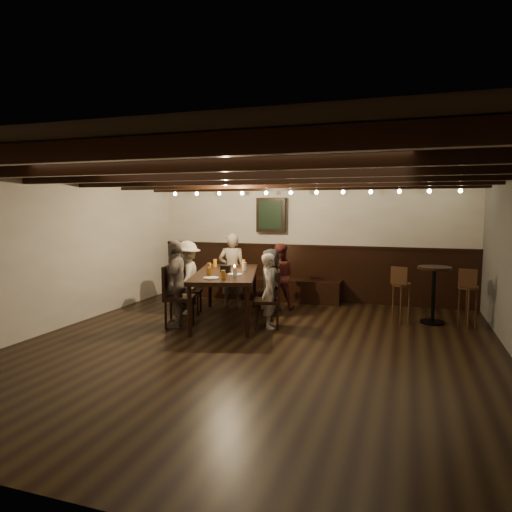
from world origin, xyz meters
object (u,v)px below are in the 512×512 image
(chair_right_far, at_px, (268,310))
(person_left_far, at_px, (176,284))
(high_top_table, at_px, (434,286))
(person_bench_right, at_px, (279,276))
(person_bench_centre, at_px, (232,270))
(dining_table, at_px, (226,276))
(person_right_far, at_px, (270,291))
(person_bench_left, at_px, (184,275))
(bar_stool_right, at_px, (467,306))
(person_left_near, at_px, (187,277))
(chair_right_near, at_px, (269,299))
(person_right_near, at_px, (271,282))
(chair_left_far, at_px, (178,308))
(chair_left_near, at_px, (189,299))
(bar_stool_left, at_px, (401,302))

(chair_right_far, relative_size, person_left_far, 0.65)
(high_top_table, bearing_deg, person_bench_right, 175.25)
(person_bench_centre, distance_m, person_left_far, 1.68)
(dining_table, xyz_separation_m, person_right_far, (0.85, -0.23, -0.16))
(dining_table, relative_size, person_bench_left, 1.91)
(bar_stool_right, bearing_deg, person_left_near, -160.81)
(chair_right_near, height_order, person_right_near, person_right_near)
(chair_right_far, bearing_deg, person_right_far, -90.00)
(chair_left_far, height_order, chair_right_near, chair_left_far)
(chair_right_near, bearing_deg, chair_left_near, 90.00)
(person_right_near, bearing_deg, chair_left_near, 90.00)
(chair_right_far, relative_size, person_bench_centre, 0.64)
(chair_right_near, distance_m, chair_right_far, 0.90)
(dining_table, height_order, person_bench_left, person_bench_left)
(chair_right_near, xyz_separation_m, person_bench_left, (-1.68, -0.01, 0.35))
(bar_stool_left, xyz_separation_m, bar_stool_right, (1.00, 0.05, 0.00))
(person_bench_left, xyz_separation_m, person_bench_right, (1.73, 0.50, -0.01))
(person_bench_centre, distance_m, person_right_far, 1.68)
(chair_left_near, xyz_separation_m, chair_right_near, (1.38, 0.40, 0.01))
(dining_table, relative_size, chair_right_near, 2.63)
(high_top_table, relative_size, bar_stool_left, 0.99)
(chair_right_far, bearing_deg, person_left_far, 90.00)
(chair_right_near, bearing_deg, person_left_near, 90.00)
(person_bench_right, bearing_deg, chair_right_near, 68.10)
(dining_table, height_order, high_top_table, high_top_table)
(person_bench_right, distance_m, person_left_near, 1.71)
(person_bench_centre, height_order, person_left_near, person_bench_centre)
(chair_right_near, height_order, person_left_far, person_left_far)
(high_top_table, height_order, bar_stool_right, bar_stool_right)
(chair_left_far, bearing_deg, dining_table, 121.98)
(person_left_far, height_order, bar_stool_left, person_left_far)
(high_top_table, bearing_deg, person_bench_left, -176.48)
(person_right_far, bearing_deg, dining_table, 59.04)
(chair_left_far, distance_m, person_right_near, 1.75)
(high_top_table, bearing_deg, person_bench_centre, 178.09)
(chair_left_near, distance_m, chair_left_far, 0.90)
(chair_left_near, relative_size, bar_stool_right, 0.91)
(person_right_far, bearing_deg, person_bench_left, 50.71)
(chair_left_near, height_order, person_bench_left, person_bench_left)
(chair_left_near, xyz_separation_m, bar_stool_right, (4.62, 0.50, 0.09))
(person_bench_left, bearing_deg, person_right_near, 164.74)
(person_right_near, relative_size, high_top_table, 1.25)
(person_left_near, height_order, person_right_far, person_left_near)
(person_bench_centre, bearing_deg, person_bench_right, 170.54)
(high_top_table, relative_size, bar_stool_right, 0.99)
(person_left_far, xyz_separation_m, bar_stool_left, (3.41, 1.32, -0.34))
(person_left_near, height_order, person_left_far, person_left_far)
(high_top_table, bearing_deg, person_left_near, -170.93)
(person_left_near, height_order, bar_stool_right, person_left_near)
(chair_left_far, relative_size, person_left_far, 0.71)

